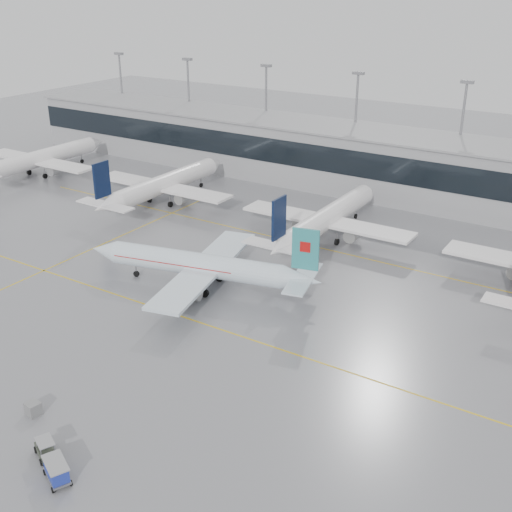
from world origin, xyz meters
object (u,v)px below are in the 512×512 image
Objects in this scene: air_canada_jet at (204,266)px; baggage_cart at (56,470)px; gse_unit at (33,409)px; baggage_tug at (46,450)px.

baggage_cart is at bearing 94.54° from air_canada_jet.
gse_unit is at bearing 176.64° from baggage_cart.
baggage_cart is (11.74, -37.21, -2.26)m from air_canada_jet.
baggage_tug is (8.49, -35.66, -2.73)m from air_canada_jet.
baggage_tug is at bearing 180.00° from baggage_cart.
baggage_cart is at bearing -19.30° from gse_unit.
gse_unit is (-5.88, 3.48, 0.03)m from baggage_tug.
gse_unit is (-9.13, 5.04, -0.44)m from baggage_cart.
air_canada_jet is at bearing 133.03° from baggage_cart.
baggage_tug is 6.83m from gse_unit.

